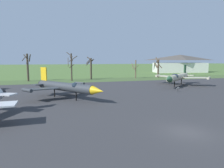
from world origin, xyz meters
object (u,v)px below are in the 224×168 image
at_px(jet_fighter_rear_left, 178,77).
at_px(info_placard_rear_left, 178,89).
at_px(jet_fighter_rear_center, 66,87).
at_px(visitor_building, 180,64).

relative_size(jet_fighter_rear_left, info_placard_rear_left, 14.74).
distance_m(jet_fighter_rear_center, visitor_building, 84.43).
bearing_deg(jet_fighter_rear_center, info_placard_rear_left, 2.86).
distance_m(info_placard_rear_left, visitor_building, 68.63).
bearing_deg(jet_fighter_rear_left, info_placard_rear_left, -124.70).
distance_m(jet_fighter_rear_center, jet_fighter_rear_left, 29.50).
xyz_separation_m(jet_fighter_rear_center, visitor_building, (62.38, 56.84, 2.47)).
height_order(jet_fighter_rear_center, visitor_building, visitor_building).
bearing_deg(visitor_building, jet_fighter_rear_left, -125.73).
height_order(jet_fighter_rear_center, info_placard_rear_left, jet_fighter_rear_center).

